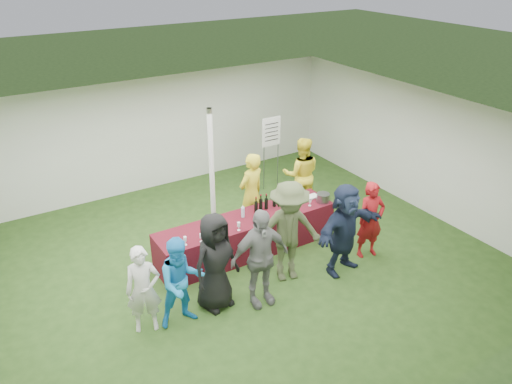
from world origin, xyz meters
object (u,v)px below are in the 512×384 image
wine_list_sign (271,137)px  customer_0 (143,290)px  customer_5 (344,229)px  serving_table (247,235)px  dump_bucket (323,198)px  customer_6 (371,220)px  customer_4 (289,232)px  customer_3 (260,258)px  customer_1 (182,282)px  staff_pourer (251,194)px  staff_back (301,174)px  customer_2 (215,262)px

wine_list_sign → customer_0: wine_list_sign is taller
wine_list_sign → customer_5: bearing=-102.2°
serving_table → dump_bucket: (1.65, -0.22, 0.46)m
dump_bucket → customer_6: size_ratio=0.17×
dump_bucket → customer_6: 1.11m
dump_bucket → customer_4: customer_4 is taller
customer_0 → customer_3: size_ratio=0.84×
customer_3 → customer_1: bearing=175.0°
staff_pourer → customer_6: bearing=111.6°
serving_table → dump_bucket: size_ratio=13.65×
staff_pourer → customer_1: (-2.34, -1.83, -0.11)m
serving_table → customer_1: customer_1 is taller
wine_list_sign → customer_4: (-1.77, -3.28, -0.37)m
customer_1 → customer_6: (3.81, -0.08, -0.00)m
staff_back → customer_1: staff_back is taller
customer_0 → customer_6: bearing=14.4°
dump_bucket → customer_1: bearing=-164.3°
customer_4 → staff_pourer: bearing=95.7°
dump_bucket → wine_list_sign: size_ratio=0.15×
customer_5 → customer_6: 0.77m
dump_bucket → staff_pourer: size_ratio=0.15×
serving_table → dump_bucket: dump_bucket is taller
customer_1 → customer_3: customer_3 is taller
dump_bucket → customer_4: (-1.46, -0.88, 0.11)m
staff_pourer → customer_4: bearing=64.9°
staff_pourer → customer_3: size_ratio=1.00×
staff_pourer → customer_2: 2.43m
customer_4 → customer_2: bearing=-164.6°
customer_3 → customer_4: 0.85m
customer_1 → staff_pourer: bearing=42.6°
serving_table → customer_3: customer_3 is taller
dump_bucket → staff_pourer: 1.45m
serving_table → customer_2: size_ratio=2.11×
wine_list_sign → customer_6: (-0.02, -3.48, -0.55)m
customer_0 → customer_5: (3.61, -0.37, 0.13)m
wine_list_sign → customer_6: 3.52m
customer_5 → customer_1: bearing=166.5°
staff_pourer → customer_2: (-1.71, -1.73, -0.02)m
staff_pourer → customer_0: bearing=13.8°
wine_list_sign → staff_pourer: bearing=-133.7°
dump_bucket → customer_4: size_ratio=0.14×
staff_pourer → customer_5: staff_pourer is taller
wine_list_sign → staff_back: 1.36m
customer_3 → dump_bucket: bearing=32.6°
serving_table → staff_back: size_ratio=2.11×
customer_4 → serving_table: bearing=114.4°
wine_list_sign → staff_pourer: wine_list_sign is taller
staff_back → customer_1: bearing=58.9°
customer_3 → customer_6: 2.54m
dump_bucket → customer_6: (0.29, -1.07, -0.08)m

